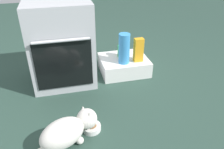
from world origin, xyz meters
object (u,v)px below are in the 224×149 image
(pantry_cabinet, at_px, (124,65))
(juice_carton, at_px, (138,50))
(soda_can, at_px, (121,51))
(food_bowl, at_px, (92,127))
(cat, at_px, (67,131))
(water_bottle, at_px, (124,49))
(oven, at_px, (61,43))

(pantry_cabinet, distance_m, juice_carton, 0.25)
(soda_can, bearing_deg, pantry_cabinet, -71.30)
(food_bowl, height_order, cat, cat)
(pantry_cabinet, height_order, food_bowl, pantry_cabinet)
(water_bottle, bearing_deg, soda_can, 86.73)
(oven, distance_m, food_bowl, 0.86)
(juice_carton, bearing_deg, soda_can, 133.30)
(oven, bearing_deg, juice_carton, -5.83)
(food_bowl, distance_m, water_bottle, 0.87)
(food_bowl, bearing_deg, cat, -153.27)
(soda_can, bearing_deg, oven, -172.98)
(cat, bearing_deg, food_bowl, -0.00)
(food_bowl, height_order, water_bottle, water_bottle)
(soda_can, xyz_separation_m, water_bottle, (-0.01, -0.15, 0.09))
(water_bottle, bearing_deg, juice_carton, -0.48)
(oven, relative_size, pantry_cabinet, 1.61)
(food_bowl, distance_m, soda_can, 0.97)
(food_bowl, height_order, soda_can, soda_can)
(soda_can, relative_size, water_bottle, 0.40)
(oven, height_order, food_bowl, oven)
(food_bowl, relative_size, water_bottle, 0.46)
(food_bowl, relative_size, cat, 0.22)
(cat, height_order, soda_can, soda_can)
(cat, height_order, juice_carton, juice_carton)
(juice_carton, bearing_deg, food_bowl, -130.73)
(pantry_cabinet, xyz_separation_m, cat, (-0.65, -0.87, 0.04))
(food_bowl, bearing_deg, water_bottle, 57.17)
(pantry_cabinet, bearing_deg, water_bottle, -107.14)
(food_bowl, distance_m, juice_carton, 0.95)
(food_bowl, bearing_deg, juice_carton, 49.27)
(juice_carton, distance_m, water_bottle, 0.15)
(oven, relative_size, soda_can, 6.53)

